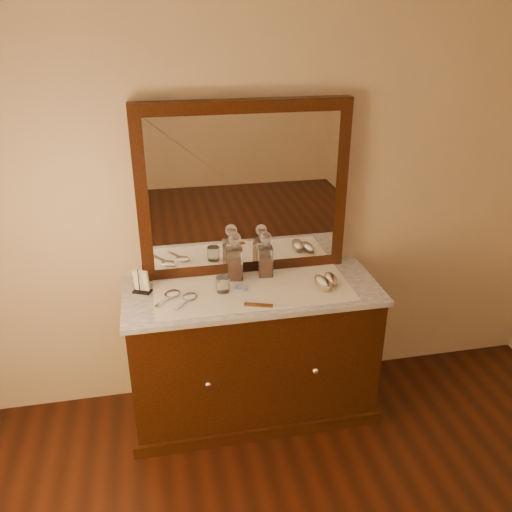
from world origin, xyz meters
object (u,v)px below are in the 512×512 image
Objects in this scene: dresser_cabinet at (253,353)px; mirror_frame at (244,190)px; napkin_rack at (141,282)px; pin_dish at (241,288)px; brush_near at (323,283)px; decanter_left at (235,261)px; hand_mirror_inner at (188,298)px; brush_far at (331,279)px; hand_mirror_outer at (170,295)px; comb at (258,305)px; decanter_right at (265,259)px.

mirror_frame is (0.00, 0.25, 0.94)m from dresser_cabinet.
pin_dish is at bearing -8.60° from napkin_rack.
decanter_left is at bearing 156.41° from brush_near.
hand_mirror_inner is (0.24, -0.14, -0.05)m from napkin_rack.
brush_far is (0.52, -0.03, 0.01)m from pin_dish.
brush_near reaches higher than hand_mirror_outer.
brush_near is 1.16× the size of brush_far.
brush_far is 0.78× the size of hand_mirror_outer.
napkin_rack is at bearing -173.96° from decanter_left.
napkin_rack is (-0.60, 0.28, 0.05)m from comb.
dresser_cabinet is 0.49m from comb.
mirror_frame reaches higher than hand_mirror_inner.
pin_dish is 0.21m from comb.
decanter_right is at bearing 144.17° from brush_near.
decanter_left is 1.86× the size of brush_far.
mirror_frame reaches higher than decanter_right.
brush_near is at bearing -8.96° from dresser_cabinet.
comb is 1.00× the size of napkin_rack.
decanter_left is 1.61× the size of brush_near.
brush_far is at bearing -3.01° from pin_dish.
decanter_left reaches higher than hand_mirror_outer.
decanter_right reaches higher than hand_mirror_inner.
mirror_frame reaches higher than brush_far.
hand_mirror_outer reaches higher than dresser_cabinet.
decanter_left is 0.52m from brush_near.
mirror_frame is 6.40× the size of hand_mirror_inner.
hand_mirror_outer is (-0.85, 0.06, -0.02)m from brush_near.
comb is 0.78× the size of hand_mirror_outer.
brush_near is at bearing -8.42° from napkin_rack.
napkin_rack is (-0.54, 0.08, 0.05)m from pin_dish.
mirror_frame is 0.77m from napkin_rack.
dresser_cabinet is 0.46m from pin_dish.
brush_near is at bearing -146.30° from brush_far.
comb is at bearing -78.47° from decanter_left.
pin_dish is at bearing -105.41° from mirror_frame.
napkin_rack is at bearing 148.61° from hand_mirror_outer.
decanter_left reaches higher than napkin_rack.
decanter_right is 1.39× the size of hand_mirror_outer.
decanter_left is (0.53, 0.06, 0.05)m from napkin_rack.
brush_near is at bearing 37.36° from comb.
comb is (-0.01, -0.20, 0.45)m from dresser_cabinet.
brush_near is (0.39, -0.06, 0.47)m from dresser_cabinet.
hand_mirror_inner is at bearing -157.08° from decanter_right.
decanter_left is 1.53× the size of hand_mirror_inner.
dresser_cabinet is at bearing -8.07° from napkin_rack.
decanter_right is at bearing -43.18° from mirror_frame.
brush_near is 0.85m from hand_mirror_outer.
brush_far is (0.06, 0.04, -0.00)m from brush_near.
dresser_cabinet is 0.58m from decanter_left.
decanter_left is at bearing 21.14° from hand_mirror_outer.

